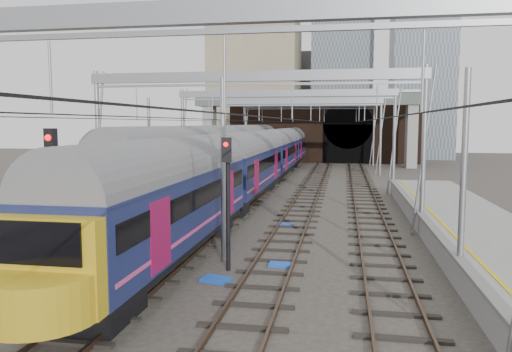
% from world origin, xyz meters
% --- Properties ---
extents(ground, '(160.00, 160.00, 0.00)m').
position_xyz_m(ground, '(0.00, 0.00, 0.00)').
color(ground, '#38332D').
rests_on(ground, ground).
extents(tracks, '(14.40, 80.00, 0.22)m').
position_xyz_m(tracks, '(0.00, 15.00, 0.02)').
color(tracks, '#4C3828').
rests_on(tracks, ground).
extents(overhead_line, '(16.80, 80.00, 8.00)m').
position_xyz_m(overhead_line, '(0.00, 21.49, 6.57)').
color(overhead_line, gray).
rests_on(overhead_line, ground).
extents(retaining_wall, '(28.00, 2.75, 9.00)m').
position_xyz_m(retaining_wall, '(1.40, 51.93, 4.33)').
color(retaining_wall, black).
rests_on(retaining_wall, ground).
extents(overbridge, '(28.00, 3.00, 9.25)m').
position_xyz_m(overbridge, '(0.00, 46.00, 7.27)').
color(overbridge, gray).
rests_on(overbridge, ground).
extents(city_skyline, '(37.50, 27.50, 60.00)m').
position_xyz_m(city_skyline, '(2.73, 70.48, 17.09)').
color(city_skyline, tan).
rests_on(city_skyline, ground).
extents(train_main, '(2.77, 64.03, 4.77)m').
position_xyz_m(train_main, '(-2.00, 25.28, 2.47)').
color(train_main, black).
rests_on(train_main, ground).
extents(train_second, '(3.04, 52.70, 5.15)m').
position_xyz_m(train_second, '(-6.00, 30.17, 2.63)').
color(train_second, black).
rests_on(train_second, ground).
extents(signal_near_left, '(0.40, 0.48, 5.16)m').
position_xyz_m(signal_near_left, '(-3.63, -3.41, 3.23)').
color(signal_near_left, black).
rests_on(signal_near_left, ground).
extents(signal_near_centre, '(0.36, 0.47, 4.81)m').
position_xyz_m(signal_near_centre, '(0.46, 0.74, 3.04)').
color(signal_near_centre, black).
rests_on(signal_near_centre, ground).
extents(relay_cabinet, '(0.78, 0.71, 1.27)m').
position_xyz_m(relay_cabinet, '(-6.32, 2.24, 0.63)').
color(relay_cabinet, silver).
rests_on(relay_cabinet, ground).
extents(equip_cover_a, '(1.08, 0.89, 0.11)m').
position_xyz_m(equip_cover_a, '(0.32, -0.47, 0.06)').
color(equip_cover_a, blue).
rests_on(equip_cover_a, ground).
extents(equip_cover_b, '(0.77, 0.55, 0.09)m').
position_xyz_m(equip_cover_b, '(1.61, 9.19, 0.04)').
color(equip_cover_b, blue).
rests_on(equip_cover_b, ground).
extents(equip_cover_c, '(0.85, 0.60, 0.10)m').
position_xyz_m(equip_cover_c, '(2.24, 1.68, 0.05)').
color(equip_cover_c, blue).
rests_on(equip_cover_c, ground).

